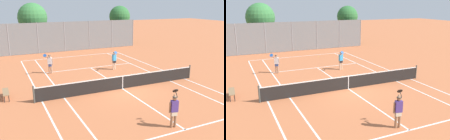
% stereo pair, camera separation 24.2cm
% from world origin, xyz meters
% --- Properties ---
extents(ground_plane, '(120.00, 120.00, 0.00)m').
position_xyz_m(ground_plane, '(0.00, 0.00, 0.00)').
color(ground_plane, '#BC663D').
extents(court_line_markings, '(11.10, 23.90, 0.01)m').
position_xyz_m(court_line_markings, '(0.00, 0.00, 0.00)').
color(court_line_markings, silver).
rests_on(court_line_markings, ground).
extents(tennis_net, '(12.00, 0.10, 1.07)m').
position_xyz_m(tennis_net, '(0.00, 0.00, 0.51)').
color(tennis_net, '#474C47').
rests_on(tennis_net, ground).
extents(player_near_side, '(0.79, 0.71, 1.77)m').
position_xyz_m(player_near_side, '(-0.35, -5.92, 0.93)').
color(player_near_side, '#936B4C').
rests_on(player_near_side, ground).
extents(player_far_left, '(0.86, 0.68, 1.77)m').
position_xyz_m(player_far_left, '(-3.72, 6.05, 0.93)').
color(player_far_left, tan).
rests_on(player_far_left, ground).
extents(player_far_right, '(0.55, 0.83, 1.77)m').
position_xyz_m(player_far_right, '(1.71, 4.89, 0.93)').
color(player_far_right, beige).
rests_on(player_far_right, ground).
extents(loose_tennis_ball_0, '(0.07, 0.07, 0.07)m').
position_xyz_m(loose_tennis_ball_0, '(1.08, 0.99, 0.03)').
color(loose_tennis_ball_0, '#D1DB33').
rests_on(loose_tennis_ball_0, ground).
extents(loose_tennis_ball_1, '(0.07, 0.07, 0.07)m').
position_xyz_m(loose_tennis_ball_1, '(1.71, 10.67, 0.03)').
color(loose_tennis_ball_1, '#D1DB33').
rests_on(loose_tennis_ball_1, ground).
extents(loose_tennis_ball_2, '(0.07, 0.07, 0.07)m').
position_xyz_m(loose_tennis_ball_2, '(4.05, 9.91, 0.03)').
color(loose_tennis_ball_2, '#D1DB33').
rests_on(loose_tennis_ball_2, ground).
extents(courtside_bench, '(0.36, 1.50, 0.47)m').
position_xyz_m(courtside_bench, '(-7.43, 1.50, 0.41)').
color(courtside_bench, olive).
rests_on(courtside_bench, ground).
extents(back_fence, '(19.09, 0.08, 3.59)m').
position_xyz_m(back_fence, '(0.00, 15.21, 1.80)').
color(back_fence, gray).
rests_on(back_fence, ground).
extents(tree_behind_left, '(3.64, 3.64, 5.78)m').
position_xyz_m(tree_behind_left, '(-3.13, 18.67, 3.86)').
color(tree_behind_left, brown).
rests_on(tree_behind_left, ground).
extents(tree_behind_right, '(2.94, 2.94, 5.37)m').
position_xyz_m(tree_behind_right, '(8.60, 17.42, 3.83)').
color(tree_behind_right, brown).
rests_on(tree_behind_right, ground).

